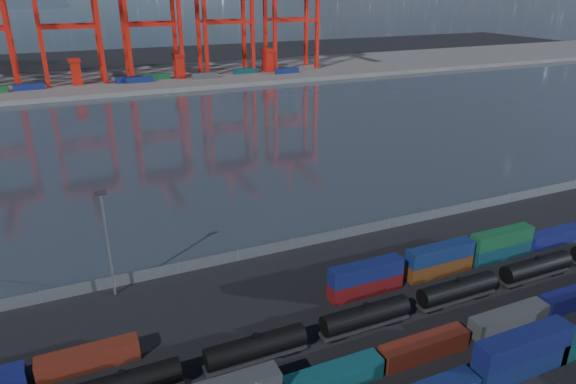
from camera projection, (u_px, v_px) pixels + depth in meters
name	position (u px, v px, depth m)	size (l,w,h in m)	color
ground	(383.00, 344.00, 65.72)	(700.00, 700.00, 0.00)	black
harbor_water	(187.00, 137.00, 154.54)	(700.00, 700.00, 0.00)	#2A323D
far_quay	(133.00, 79.00, 242.98)	(700.00, 70.00, 2.00)	#514F4C
container_row_south	(482.00, 373.00, 57.87)	(141.02, 2.65, 5.64)	#373A3B
container_row_mid	(342.00, 371.00, 58.66)	(141.68, 2.46, 5.23)	#45484B
container_row_north	(345.00, 287.00, 74.48)	(115.33, 2.39, 5.10)	navy
tanker_string	(313.00, 332.00, 64.97)	(121.50, 2.79, 4.00)	black
waterfront_fence	(293.00, 244.00, 89.03)	(160.12, 0.12, 2.20)	#595B5E
yard_light_mast	(107.00, 239.00, 72.87)	(1.60, 0.40, 16.60)	slate
quay_containers	(112.00, 81.00, 225.66)	(172.58, 10.99, 2.60)	navy
straddle_carriers	(129.00, 68.00, 231.01)	(140.00, 7.00, 11.10)	red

